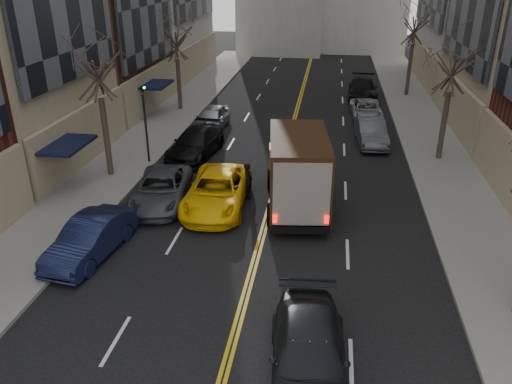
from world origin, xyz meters
TOP-DOWN VIEW (x-y plane):
  - sidewalk_left at (-9.00, 27.00)m, footprint 4.00×66.00m
  - sidewalk_right at (9.00, 27.00)m, footprint 4.00×66.00m
  - tree_lf_mid at (-8.80, 20.00)m, footprint 3.20×3.20m
  - tree_lf_far at (-8.80, 33.00)m, footprint 3.20×3.20m
  - tree_rt_mid at (8.80, 25.00)m, footprint 3.20×3.20m
  - tree_rt_far at (8.80, 40.00)m, footprint 3.20×3.20m
  - traffic_signal at (-7.39, 22.00)m, footprint 0.29×0.26m
  - ups_truck at (1.20, 17.84)m, footprint 3.30×6.84m
  - observer_sedan at (2.30, 7.41)m, footprint 2.50×5.33m
  - taxi at (-2.42, 17.29)m, footprint 2.80×5.80m
  - pedestrian at (-1.16, 18.41)m, footprint 0.57×0.74m
  - parked_lf_b at (-6.30, 12.43)m, footprint 2.19×4.77m
  - parked_lf_c at (-5.10, 17.30)m, footprint 2.99×5.42m
  - parked_lf_d at (-5.10, 23.60)m, footprint 2.78×5.62m
  - parked_lf_e at (-5.35, 28.79)m, footprint 2.02×4.60m
  - parked_rt_a at (5.10, 27.30)m, footprint 2.00×4.78m
  - parked_rt_b at (5.10, 32.95)m, footprint 2.37×4.74m
  - parked_rt_c at (5.10, 38.64)m, footprint 2.52×5.77m

SIDE VIEW (x-z plane):
  - sidewalk_left at x=-9.00m, z-range 0.00..0.15m
  - sidewalk_right at x=9.00m, z-range 0.00..0.15m
  - parked_rt_b at x=5.10m, z-range 0.00..1.29m
  - parked_lf_c at x=-5.10m, z-range 0.00..1.44m
  - observer_sedan at x=2.30m, z-range 0.00..1.50m
  - parked_lf_b at x=-6.30m, z-range 0.00..1.52m
  - parked_rt_a at x=5.10m, z-range 0.00..1.54m
  - parked_lf_e at x=-5.35m, z-range 0.00..1.54m
  - parked_lf_d at x=-5.10m, z-range 0.00..1.57m
  - taxi at x=-2.42m, z-range 0.00..1.59m
  - parked_rt_c at x=5.10m, z-range 0.00..1.65m
  - pedestrian at x=-1.16m, z-range 0.00..1.81m
  - ups_truck at x=1.20m, z-range 0.01..3.63m
  - traffic_signal at x=-7.39m, z-range 0.47..5.17m
  - tree_lf_far at x=-8.80m, z-range 1.97..10.08m
  - tree_rt_mid at x=8.80m, z-range 2.01..10.33m
  - tree_lf_mid at x=-8.80m, z-range 2.14..11.05m
  - tree_rt_far at x=8.80m, z-range 2.19..11.29m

